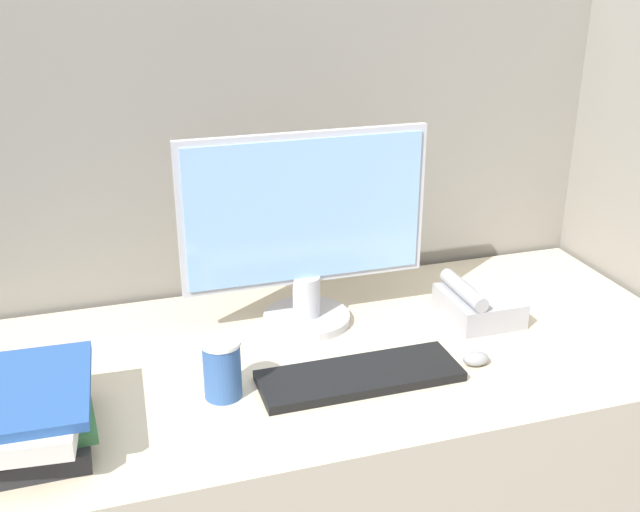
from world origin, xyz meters
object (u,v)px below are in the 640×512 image
(desk_telephone, at_px, (477,304))
(keyboard, at_px, (360,376))
(mouse, at_px, (476,359))
(monitor, at_px, (306,232))
(coffee_cup, at_px, (222,368))
(book_stack, at_px, (24,414))

(desk_telephone, bearing_deg, keyboard, -153.78)
(mouse, bearing_deg, desk_telephone, 61.37)
(monitor, xyz_separation_m, desk_telephone, (0.40, -0.10, -0.19))
(mouse, xyz_separation_m, coffee_cup, (-0.54, 0.04, 0.05))
(keyboard, distance_m, desk_telephone, 0.41)
(keyboard, xyz_separation_m, coffee_cup, (-0.28, 0.03, 0.05))
(monitor, relative_size, desk_telephone, 3.14)
(keyboard, height_order, mouse, mouse)
(keyboard, bearing_deg, desk_telephone, 26.22)
(keyboard, relative_size, book_stack, 1.34)
(desk_telephone, bearing_deg, monitor, 165.37)
(book_stack, bearing_deg, mouse, 0.40)
(book_stack, xyz_separation_m, desk_telephone, (1.01, 0.20, -0.03))
(monitor, xyz_separation_m, book_stack, (-0.61, -0.31, -0.17))
(coffee_cup, bearing_deg, desk_telephone, 13.32)
(monitor, bearing_deg, mouse, -45.81)
(monitor, relative_size, keyboard, 1.37)
(book_stack, bearing_deg, desk_telephone, 11.30)
(coffee_cup, bearing_deg, book_stack, -172.35)
(keyboard, bearing_deg, coffee_cup, 174.41)
(coffee_cup, height_order, book_stack, coffee_cup)
(mouse, height_order, book_stack, book_stack)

